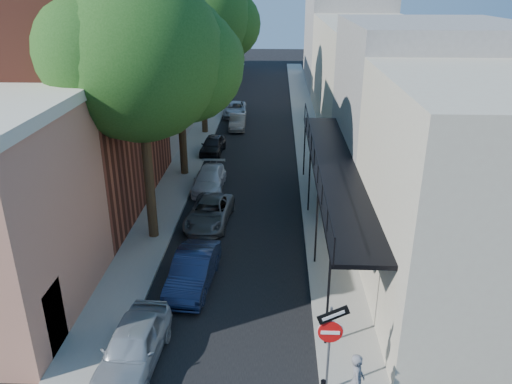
# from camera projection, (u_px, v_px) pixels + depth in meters

# --- Properties ---
(road_surface) EXTENTS (6.00, 64.00, 0.01)m
(road_surface) POSITION_uv_depth(u_px,v_px,m) (256.00, 123.00, 40.82)
(road_surface) COLOR black
(road_surface) RESTS_ON ground
(sidewalk_left) EXTENTS (2.00, 64.00, 0.12)m
(sidewalk_left) POSITION_uv_depth(u_px,v_px,m) (208.00, 122.00, 40.95)
(sidewalk_left) COLOR gray
(sidewalk_left) RESTS_ON ground
(sidewalk_right) EXTENTS (2.00, 64.00, 0.12)m
(sidewalk_right) POSITION_uv_depth(u_px,v_px,m) (305.00, 123.00, 40.65)
(sidewalk_right) COLOR gray
(sidewalk_right) RESTS_ON ground
(buildings_left) EXTENTS (10.10, 59.10, 12.00)m
(buildings_left) POSITION_uv_depth(u_px,v_px,m) (134.00, 63.00, 38.13)
(buildings_left) COLOR tan
(buildings_left) RESTS_ON ground
(buildings_right) EXTENTS (9.80, 55.00, 10.00)m
(buildings_right) POSITION_uv_depth(u_px,v_px,m) (373.00, 70.00, 38.29)
(buildings_right) COLOR beige
(buildings_right) RESTS_ON ground
(sign_post) EXTENTS (0.89, 0.17, 2.99)m
(sign_post) POSITION_uv_depth(u_px,v_px,m) (330.00, 335.00, 13.18)
(sign_post) COLOR #595B60
(sign_post) RESTS_ON ground
(oak_near) EXTENTS (7.48, 6.80, 11.42)m
(oak_near) POSITION_uv_depth(u_px,v_px,m) (151.00, 58.00, 19.72)
(oak_near) COLOR #322314
(oak_near) RESTS_ON ground
(oak_mid) EXTENTS (6.60, 6.00, 10.20)m
(oak_mid) POSITION_uv_depth(u_px,v_px,m) (185.00, 53.00, 27.38)
(oak_mid) COLOR #322314
(oak_mid) RESTS_ON ground
(oak_far) EXTENTS (7.70, 7.00, 11.90)m
(oak_far) POSITION_uv_depth(u_px,v_px,m) (207.00, 19.00, 35.24)
(oak_far) COLOR #322314
(oak_far) RESTS_ON ground
(parked_car_a) EXTENTS (1.81, 4.03, 1.35)m
(parked_car_a) POSITION_uv_depth(u_px,v_px,m) (133.00, 346.00, 14.81)
(parked_car_a) COLOR #9199A1
(parked_car_a) RESTS_ON ground
(parked_car_b) EXTENTS (1.71, 4.09, 1.32)m
(parked_car_b) POSITION_uv_depth(u_px,v_px,m) (193.00, 271.00, 18.71)
(parked_car_b) COLOR #121C3A
(parked_car_b) RESTS_ON ground
(parked_car_c) EXTENTS (2.18, 4.22, 1.14)m
(parked_car_c) POSITION_uv_depth(u_px,v_px,m) (210.00, 213.00, 23.66)
(parked_car_c) COLOR #525559
(parked_car_c) RESTS_ON ground
(parked_car_d) EXTENTS (1.66, 3.98, 1.15)m
(parked_car_d) POSITION_uv_depth(u_px,v_px,m) (210.00, 179.00, 27.66)
(parked_car_d) COLOR silver
(parked_car_d) RESTS_ON ground
(parked_car_e) EXTENTS (1.63, 3.51, 1.17)m
(parked_car_e) POSITION_uv_depth(u_px,v_px,m) (213.00, 145.00, 33.49)
(parked_car_e) COLOR black
(parked_car_e) RESTS_ON ground
(parked_car_f) EXTENTS (1.30, 3.49, 1.14)m
(parked_car_f) POSITION_uv_depth(u_px,v_px,m) (238.00, 122.00, 39.10)
(parked_car_f) COLOR gray
(parked_car_f) RESTS_ON ground
(parked_car_g) EXTENTS (2.22, 4.35, 1.18)m
(parked_car_g) POSITION_uv_depth(u_px,v_px,m) (235.00, 109.00, 42.93)
(parked_car_g) COLOR #959EA8
(parked_car_g) RESTS_ON ground
(pedestrian) EXTENTS (0.46, 0.65, 1.68)m
(pedestrian) POSITION_uv_depth(u_px,v_px,m) (357.00, 381.00, 13.13)
(pedestrian) COLOR slate
(pedestrian) RESTS_ON sidewalk_right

